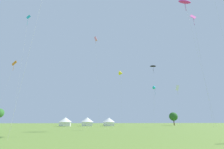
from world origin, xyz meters
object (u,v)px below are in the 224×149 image
(festival_tent_right, at_px, (87,121))
(kite_orange_diamond, at_px, (14,64))
(kite_black_parafoil, at_px, (153,66))
(kite_yellow_delta, at_px, (121,73))
(festival_tent_center, at_px, (65,121))
(kite_magenta_parafoil, at_px, (185,2))
(tree_distant_right, at_px, (173,117))
(kite_magenta_diamond, at_px, (193,19))
(kite_cyan_delta, at_px, (155,88))
(kite_pink_box, at_px, (96,39))
(kite_cyan_diamond, at_px, (28,20))
(kite_white_box, at_px, (177,88))
(festival_tent_left, at_px, (109,121))

(festival_tent_right, bearing_deg, kite_orange_diamond, -143.02)
(kite_black_parafoil, relative_size, kite_orange_diamond, 1.27)
(kite_yellow_delta, height_order, festival_tent_right, kite_yellow_delta)
(festival_tent_center, bearing_deg, kite_magenta_parafoil, -43.95)
(kite_yellow_delta, relative_size, tree_distant_right, 3.74)
(kite_magenta_diamond, bearing_deg, kite_orange_diamond, 167.06)
(kite_yellow_delta, bearing_deg, kite_cyan_delta, 3.75)
(kite_orange_diamond, relative_size, kite_yellow_delta, 0.89)
(kite_pink_box, bearing_deg, kite_cyan_diamond, -161.77)
(kite_magenta_diamond, bearing_deg, festival_tent_center, 142.92)
(kite_magenta_parafoil, bearing_deg, kite_cyan_delta, 85.26)
(kite_white_box, xyz_separation_m, festival_tent_left, (-22.00, 16.65, -11.33))
(kite_black_parafoil, bearing_deg, kite_pink_box, -173.37)
(kite_white_box, relative_size, kite_cyan_delta, 0.84)
(tree_distant_right, bearing_deg, festival_tent_left, -171.48)
(kite_cyan_delta, bearing_deg, kite_cyan_diamond, -165.30)
(kite_black_parafoil, relative_size, kite_magenta_diamond, 0.74)
(kite_yellow_delta, distance_m, festival_tent_right, 24.02)
(kite_cyan_delta, distance_m, kite_pink_box, 32.66)
(kite_yellow_delta, xyz_separation_m, festival_tent_left, (-4.46, 4.78, -19.49))
(kite_white_box, relative_size, kite_magenta_parafoil, 0.40)
(kite_pink_box, distance_m, festival_tent_right, 33.54)
(kite_orange_diamond, bearing_deg, kite_cyan_delta, 14.78)
(kite_black_parafoil, xyz_separation_m, kite_orange_diamond, (-50.30, -11.14, -6.24))
(kite_black_parafoil, height_order, kite_magenta_parafoil, kite_magenta_parafoil)
(kite_yellow_delta, distance_m, festival_tent_center, 29.61)
(festival_tent_left, bearing_deg, kite_magenta_parafoil, -62.73)
(kite_black_parafoil, distance_m, festival_tent_left, 30.10)
(kite_black_parafoil, xyz_separation_m, tree_distant_right, (13.33, 10.98, -20.78))
(kite_pink_box, bearing_deg, kite_black_parafoil, 6.63)
(kite_magenta_parafoil, bearing_deg, festival_tent_right, 127.97)
(kite_black_parafoil, relative_size, festival_tent_left, 5.02)
(festival_tent_left, height_order, tree_distant_right, tree_distant_right)
(kite_cyan_delta, bearing_deg, kite_pink_box, -168.54)
(kite_magenta_diamond, distance_m, festival_tent_center, 57.93)
(kite_orange_diamond, height_order, festival_tent_right, kite_orange_diamond)
(kite_orange_diamond, xyz_separation_m, kite_magenta_parafoil, (48.98, -15.86, 16.15))
(kite_magenta_parafoil, bearing_deg, kite_cyan_diamond, 161.07)
(tree_distant_right, bearing_deg, kite_white_box, -114.53)
(kite_white_box, distance_m, festival_tent_left, 29.82)
(festival_tent_center, height_order, festival_tent_right, festival_tent_right)
(kite_black_parafoil, relative_size, festival_tent_center, 4.91)
(kite_orange_diamond, xyz_separation_m, festival_tent_center, (14.52, 17.36, -16.69))
(kite_yellow_delta, xyz_separation_m, tree_distant_right, (27.31, 9.54, -17.31))
(festival_tent_right, xyz_separation_m, festival_tent_left, (8.80, -0.00, -0.05))
(kite_magenta_diamond, xyz_separation_m, festival_tent_right, (-30.81, 29.74, -30.38))
(kite_white_box, relative_size, kite_yellow_delta, 0.63)
(kite_pink_box, relative_size, festival_tent_right, 6.80)
(festival_tent_right, distance_m, tree_distant_right, 40.90)
(kite_black_parafoil, height_order, kite_pink_box, kite_pink_box)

